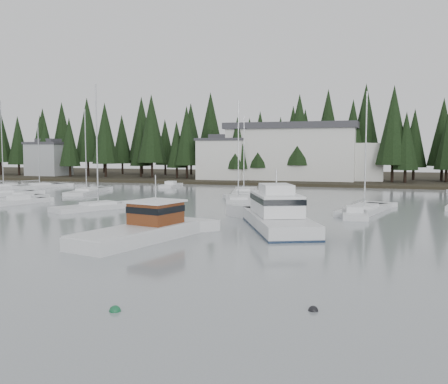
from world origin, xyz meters
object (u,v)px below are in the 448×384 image
Objects in this scene: sailboat_9 at (4,188)px; sailboat_8 at (244,193)px; sailboat_12 at (40,187)px; runabout_4 at (24,199)px; sailboat_1 at (238,202)px; sailboat_6 at (87,193)px; sailboat_10 at (364,212)px; house_west at (223,158)px; runabout_0 at (19,203)px; house_far_west at (49,158)px; lobster_boat_brown at (141,232)px; sailboat_2 at (98,208)px; runabout_1 at (355,216)px; runabout_3 at (171,186)px; harbor_inn at (303,152)px; cabin_cruiser_center at (277,218)px.

sailboat_8 is at bearing -55.04° from sailboat_9.
sailboat_12 reaches higher than runabout_4.
sailboat_6 is (-24.40, 5.84, -0.00)m from sailboat_1.
sailboat_6 is at bearing 88.46° from sailboat_10.
house_west is 47.17m from runabout_0.
lobster_boat_brown is at bearing -49.10° from house_far_west.
sailboat_6 reaches higher than runabout_0.
lobster_boat_brown is at bearing -112.09° from sailboat_2.
lobster_boat_brown is at bearing -107.66° from runabout_0.
sailboat_6 is (-10.73, -31.18, -4.60)m from house_west.
sailboat_2 is at bearing 88.52° from runabout_1.
sailboat_12 reaches higher than runabout_3.
house_far_west is at bearing 50.69° from runabout_0.
sailboat_2 reaches higher than sailboat_10.
runabout_1 is (13.78, -8.98, 0.07)m from sailboat_1.
house_west is at bearing 26.05° from lobster_boat_brown.
sailboat_6 is at bearing 63.81° from runabout_1.
harbor_inn reaches higher than sailboat_12.
sailboat_8 is 29.38m from runabout_4.
cabin_cruiser_center is 56.46m from sailboat_9.
house_west is 0.89× the size of lobster_boat_brown.
house_west reaches higher than runabout_0.
sailboat_9 reaches higher than runabout_3.
house_west is 0.82× the size of sailboat_8.
runabout_3 is (-17.61, 20.35, 0.07)m from sailboat_1.
sailboat_1 is 25.09m from sailboat_6.
lobster_boat_brown is 33.30m from runabout_4.
cabin_cruiser_center is 14.25m from sailboat_10.
house_west is at bearing -2.73° from house_far_west.
sailboat_9 is at bearing 67.94° from sailboat_6.
sailboat_2 is 27.45m from sailboat_10.
cabin_cruiser_center is 0.96× the size of sailboat_2.
lobster_boat_brown is at bearing 112.13° from cabin_cruiser_center.
house_far_west is at bearing 54.35° from lobster_boat_brown.
sailboat_8 reaches higher than house_far_west.
sailboat_1 reaches higher than runabout_1.
sailboat_6 is at bearing -108.98° from house_west.
runabout_1 is at bearing -176.03° from sailboat_10.
sailboat_2 is at bearing -114.88° from sailboat_12.
sailboat_8 reaches higher than sailboat_12.
house_west is 39.98m from sailboat_9.
sailboat_6 is (-12.07, 16.42, -0.01)m from sailboat_2.
sailboat_2 is 1.09× the size of sailboat_10.
sailboat_10 reaches higher than runabout_4.
house_far_west is at bearing 177.27° from house_west.
sailboat_6 is (-24.73, 31.48, -0.52)m from lobster_boat_brown.
cabin_cruiser_center is at bearing -83.23° from harbor_inn.
runabout_1 is at bearing -154.87° from sailboat_8.
sailboat_1 is 25.49m from runabout_0.
sailboat_9 is (-41.65, 8.83, 0.02)m from sailboat_1.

